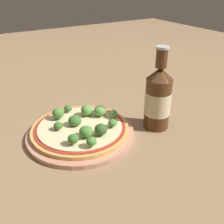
# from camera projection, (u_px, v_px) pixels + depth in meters

# --- Properties ---
(ground_plane) EXTENTS (3.00, 3.00, 0.00)m
(ground_plane) POSITION_uv_depth(u_px,v_px,m) (78.00, 135.00, 0.71)
(ground_plane) COLOR #846647
(plate) EXTENTS (0.29, 0.29, 0.01)m
(plate) POSITION_uv_depth(u_px,v_px,m) (81.00, 134.00, 0.71)
(plate) COLOR tan
(plate) RESTS_ON ground_plane
(pizza) EXTENTS (0.26, 0.26, 0.01)m
(pizza) POSITION_uv_depth(u_px,v_px,m) (81.00, 129.00, 0.70)
(pizza) COLOR tan
(pizza) RESTS_ON plate
(broccoli_floret_0) EXTENTS (0.03, 0.03, 0.03)m
(broccoli_floret_0) POSITION_uv_depth(u_px,v_px,m) (87.00, 110.00, 0.75)
(broccoli_floret_0) COLOR #89A866
(broccoli_floret_0) RESTS_ON pizza
(broccoli_floret_1) EXTENTS (0.03, 0.03, 0.03)m
(broccoli_floret_1) POSITION_uv_depth(u_px,v_px,m) (58.00, 113.00, 0.73)
(broccoli_floret_1) COLOR #89A866
(broccoli_floret_1) RESTS_ON pizza
(broccoli_floret_2) EXTENTS (0.02, 0.02, 0.02)m
(broccoli_floret_2) POSITION_uv_depth(u_px,v_px,m) (68.00, 108.00, 0.77)
(broccoli_floret_2) COLOR #89A866
(broccoli_floret_2) RESTS_ON pizza
(broccoli_floret_3) EXTENTS (0.03, 0.03, 0.03)m
(broccoli_floret_3) POSITION_uv_depth(u_px,v_px,m) (91.00, 141.00, 0.61)
(broccoli_floret_3) COLOR #89A866
(broccoli_floret_3) RESTS_ON pizza
(broccoli_floret_4) EXTENTS (0.03, 0.03, 0.03)m
(broccoli_floret_4) POSITION_uv_depth(u_px,v_px,m) (73.00, 139.00, 0.62)
(broccoli_floret_4) COLOR #89A866
(broccoli_floret_4) RESTS_ON pizza
(broccoli_floret_5) EXTENTS (0.02, 0.02, 0.02)m
(broccoli_floret_5) POSITION_uv_depth(u_px,v_px,m) (113.00, 113.00, 0.74)
(broccoli_floret_5) COLOR #89A866
(broccoli_floret_5) RESTS_ON pizza
(broccoli_floret_6) EXTENTS (0.03, 0.03, 0.03)m
(broccoli_floret_6) POSITION_uv_depth(u_px,v_px,m) (84.00, 132.00, 0.65)
(broccoli_floret_6) COLOR #89A866
(broccoli_floret_6) RESTS_ON pizza
(broccoli_floret_7) EXTENTS (0.03, 0.03, 0.03)m
(broccoli_floret_7) POSITION_uv_depth(u_px,v_px,m) (101.00, 129.00, 0.66)
(broccoli_floret_7) COLOR #89A866
(broccoli_floret_7) RESTS_ON pizza
(broccoli_floret_8) EXTENTS (0.03, 0.03, 0.03)m
(broccoli_floret_8) POSITION_uv_depth(u_px,v_px,m) (100.00, 111.00, 0.74)
(broccoli_floret_8) COLOR #89A866
(broccoli_floret_8) RESTS_ON pizza
(broccoli_floret_9) EXTENTS (0.04, 0.04, 0.03)m
(broccoli_floret_9) POSITION_uv_depth(u_px,v_px,m) (74.00, 121.00, 0.70)
(broccoli_floret_9) COLOR #89A866
(broccoli_floret_9) RESTS_ON pizza
(broccoli_floret_10) EXTENTS (0.02, 0.02, 0.02)m
(broccoli_floret_10) POSITION_uv_depth(u_px,v_px,m) (113.00, 123.00, 0.69)
(broccoli_floret_10) COLOR #89A866
(broccoli_floret_10) RESTS_ON pizza
(broccoli_floret_11) EXTENTS (0.02, 0.02, 0.02)m
(broccoli_floret_11) POSITION_uv_depth(u_px,v_px,m) (58.00, 126.00, 0.68)
(broccoli_floret_11) COLOR #89A866
(broccoli_floret_11) RESTS_ON pizza
(beer_bottle) EXTENTS (0.07, 0.07, 0.23)m
(beer_bottle) POSITION_uv_depth(u_px,v_px,m) (158.00, 98.00, 0.71)
(beer_bottle) COLOR #472814
(beer_bottle) RESTS_ON ground_plane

